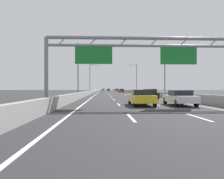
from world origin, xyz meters
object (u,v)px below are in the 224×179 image
object	(u,v)px
streetlamp_right_far	(136,77)
orange_car	(117,90)
streetlamp_left_mid	(79,67)
red_car	(122,91)
black_car	(150,94)
streetlamp_left_far	(91,77)
blue_car	(108,90)
sign_gantry	(138,53)
silver_car	(103,90)
yellow_car	(141,97)
white_car	(180,98)
streetlamp_right_mid	(164,67)

from	to	relation	value
streetlamp_right_far	orange_car	size ratio (longest dim) A/B	2.06
streetlamp_left_mid	streetlamp_right_far	world-z (taller)	same
streetlamp_left_mid	streetlamp_right_far	bearing A→B (deg)	64.77
red_car	black_car	xyz separation A→B (m)	(0.01, -47.89, -0.00)
streetlamp_left_far	black_car	world-z (taller)	streetlamp_left_far
streetlamp_left_mid	blue_car	xyz separation A→B (m)	(7.30, 90.09, -4.63)
sign_gantry	streetlamp_left_mid	world-z (taller)	streetlamp_left_mid
silver_car	red_car	bearing A→B (deg)	-81.78
streetlamp_left_mid	streetlamp_left_far	world-z (taller)	same
yellow_car	sign_gantry	bearing A→B (deg)	140.28
streetlamp_left_far	streetlamp_right_far	distance (m)	14.93
streetlamp_left_far	red_car	bearing A→B (deg)	42.72
white_car	streetlamp_left_mid	bearing A→B (deg)	121.72
orange_car	black_car	world-z (taller)	orange_car
orange_car	white_car	size ratio (longest dim) A/B	1.05
streetlamp_right_mid	streetlamp_left_mid	bearing A→B (deg)	180.00
streetlamp_left_mid	streetlamp_right_mid	xyz separation A→B (m)	(14.93, 0.00, 0.00)
streetlamp_right_far	orange_car	bearing A→B (deg)	95.33
streetlamp_right_far	yellow_car	world-z (taller)	streetlamp_right_far
streetlamp_left_far	black_car	bearing A→B (deg)	-73.59
streetlamp_right_mid	orange_car	bearing A→B (deg)	92.97
streetlamp_right_mid	silver_car	world-z (taller)	streetlamp_right_mid
orange_car	black_car	distance (m)	77.22
streetlamp_right_mid	yellow_car	world-z (taller)	streetlamp_right_mid
orange_car	yellow_car	bearing A→B (deg)	-92.30
white_car	streetlamp_right_mid	bearing A→B (deg)	78.12
blue_car	sign_gantry	bearing A→B (deg)	-89.94
streetlamp_right_mid	red_car	distance (m)	42.35
streetlamp_right_far	orange_car	distance (m)	40.01
sign_gantry	streetlamp_left_far	xyz separation A→B (m)	(-7.42, 49.24, 0.55)
streetlamp_left_mid	orange_car	world-z (taller)	streetlamp_left_mid
sign_gantry	white_car	xyz separation A→B (m)	(3.72, -0.46, -4.13)
red_car	silver_car	distance (m)	49.28
streetlamp_right_mid	silver_car	bearing A→B (deg)	96.85
sign_gantry	black_car	bearing A→B (deg)	72.42
orange_car	silver_car	xyz separation A→B (m)	(-7.21, 19.44, 0.00)
streetlamp_left_mid	streetlamp_right_mid	bearing A→B (deg)	0.00
streetlamp_left_far	white_car	size ratio (longest dim) A/B	2.17
streetlamp_right_mid	white_car	size ratio (longest dim) A/B	2.17
red_car	blue_car	world-z (taller)	blue_car
streetlamp_right_far	streetlamp_right_mid	bearing A→B (deg)	-90.00
streetlamp_left_mid	black_car	world-z (taller)	streetlamp_left_mid
streetlamp_right_far	orange_car	world-z (taller)	streetlamp_right_far
sign_gantry	blue_car	world-z (taller)	sign_gantry
sign_gantry	streetlamp_right_mid	xyz separation A→B (m)	(7.51, 17.56, 0.55)
streetlamp_right_mid	yellow_car	size ratio (longest dim) A/B	2.05
streetlamp_right_mid	streetlamp_right_far	distance (m)	31.69
black_car	streetlamp_right_mid	bearing A→B (deg)	57.27
streetlamp_right_mid	black_car	bearing A→B (deg)	-122.73
white_car	silver_car	world-z (taller)	silver_car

